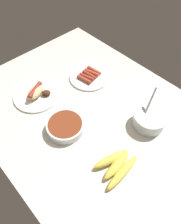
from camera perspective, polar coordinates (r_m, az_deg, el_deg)
ground_plane at (r=102.88cm, az=-0.32°, el=-0.41°), size 120.00×90.00×3.00cm
bowl_coleslaw at (r=98.25cm, az=15.58°, el=-1.86°), size 14.76×14.76×15.66cm
plate_hotdog_assembled at (r=110.40cm, az=-14.30°, el=4.80°), size 23.10×23.10×5.61cm
bowl_chili at (r=94.55cm, az=-6.69°, el=-3.84°), size 16.82×16.82×4.13cm
plate_sausages at (r=117.25cm, az=-0.36°, el=9.57°), size 21.55×21.55×3.01cm
banana_bunch at (r=86.21cm, az=7.06°, el=-14.09°), size 12.88×18.49×3.55cm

